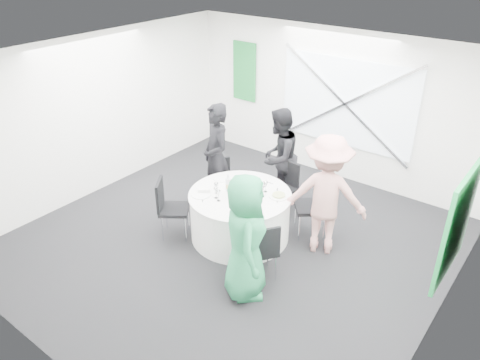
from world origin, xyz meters
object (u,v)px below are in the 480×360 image
Objects in this scene: chair_back_left at (222,178)px; green_water_bottle at (252,187)px; person_woman_green at (245,238)px; chair_back at (285,183)px; banquet_table at (240,215)px; chair_back_right at (317,201)px; clear_water_bottle at (228,185)px; chair_front_right at (263,248)px; person_man_back_left at (216,157)px; person_woman_pink at (326,195)px; person_man_back at (279,157)px; chair_front_left at (168,204)px.

green_water_bottle is (1.04, -0.53, 0.41)m from chair_back_left.
chair_back is at bearing -21.58° from person_woman_green.
banquet_table is 1.10m from chair_back.
chair_back_right is (1.79, 0.13, 0.14)m from chair_back_left.
person_woman_green is 6.27× the size of clear_water_bottle.
chair_front_right is (0.74, -1.71, 0.01)m from chair_back.
person_woman_green reaches higher than chair_back_right.
person_woman_green reaches higher than chair_front_right.
chair_front_right is 0.49m from person_woman_green.
person_man_back_left is 2.06m from person_woman_pink.
person_man_back is (-0.27, 0.17, 0.34)m from chair_back.
person_man_back is 1.19m from green_water_bottle.
chair_front_left is 0.56× the size of person_man_back.
green_water_bottle is (-0.72, 0.73, 0.36)m from chair_front_right.
chair_back_right is 1.18m from person_man_back.
person_man_back_left is at bearing 150.07° from banquet_table.
green_water_bottle reaches higher than chair_front_right.
chair_back is 0.92× the size of chair_front_left.
person_woman_green is (0.71, -2.06, 0.35)m from chair_back.
chair_back_right reaches higher than chair_front_left.
chair_back_right is 2.28m from chair_front_left.
chair_front_left is at bearing -144.36° from banquet_table.
chair_front_right reaches higher than chair_back.
person_man_back_left is 1.06m from person_man_back.
person_woman_green is at bearing -42.45° from chair_back_right.
person_woman_pink reaches higher than green_water_bottle.
chair_front_right is 3.25× the size of clear_water_bottle.
clear_water_bottle is (-1.11, -0.80, 0.26)m from chair_back_right.
chair_back is 0.51× the size of person_man_back.
chair_front_left is at bearing 5.72° from person_woman_pink.
chair_back_left is 2.39m from person_woman_green.
clear_water_bottle is at bearing 7.10° from person_woman_green.
clear_water_bottle is (-0.20, -0.03, 0.49)m from banquet_table.
person_man_back_left reaches higher than person_man_back.
chair_back_right is at bearing -145.70° from chair_front_right.
chair_front_left is at bearing -53.78° from chair_front_right.
person_woman_green is at bearing -10.82° from person_man_back_left.
person_woman_pink is at bearing 21.38° from clear_water_bottle.
clear_water_bottle reaches higher than banquet_table.
chair_back_right is 1.08× the size of chair_front_left.
banquet_table is at bearing 0.00° from person_man_back_left.
person_man_back_left is 2.29m from person_woman_green.
chair_back_left is 2.10m from person_woman_pink.
chair_back_left is 2.65× the size of green_water_bottle.
chair_front_left is 1.32m from green_water_bottle.
person_man_back reaches higher than banquet_table.
person_man_back is (-1.05, 0.49, 0.25)m from chair_back_right.
person_woman_pink is at bearing 4.71° from chair_back_right.
green_water_bottle is (-1.01, -0.40, -0.04)m from person_woman_pink.
green_water_bottle is at bearing 8.61° from person_man_back_left.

